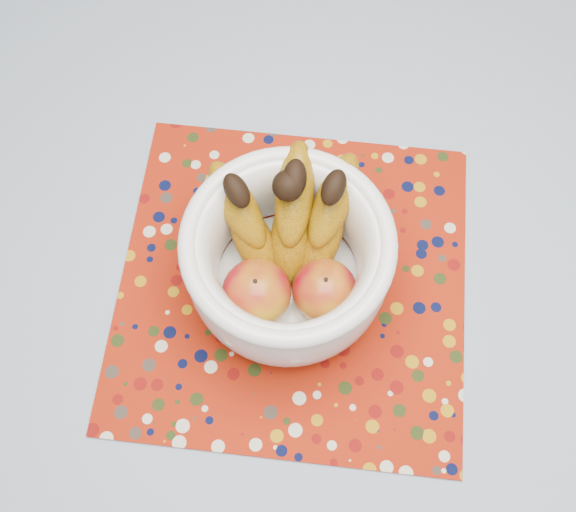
{
  "coord_description": "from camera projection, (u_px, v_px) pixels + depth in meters",
  "views": [
    {
      "loc": [
        -0.07,
        -0.38,
        1.57
      ],
      "look_at": [
        -0.08,
        -0.07,
        0.85
      ],
      "focal_mm": 42.0,
      "sensor_mm": 36.0,
      "label": 1
    }
  ],
  "objects": [
    {
      "name": "placemat",
      "position": [
        293.0,
        282.0,
        0.86
      ],
      "size": [
        0.47,
        0.47,
        0.0
      ],
      "primitive_type": "cube",
      "rotation": [
        0.0,
        0.0,
        -0.07
      ],
      "color": "#941A08",
      "rests_on": "tablecloth"
    },
    {
      "name": "tablecloth",
      "position": [
        349.0,
        234.0,
        0.9
      ],
      "size": [
        1.32,
        1.32,
        0.01
      ],
      "primitive_type": "cube",
      "color": "slate",
      "rests_on": "table"
    },
    {
      "name": "table",
      "position": [
        344.0,
        258.0,
        0.97
      ],
      "size": [
        1.2,
        1.2,
        0.75
      ],
      "color": "olive",
      "rests_on": "ground"
    },
    {
      "name": "fruit_bowl",
      "position": [
        288.0,
        249.0,
        0.79
      ],
      "size": [
        0.26,
        0.26,
        0.19
      ],
      "color": "white",
      "rests_on": "placemat"
    }
  ]
}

